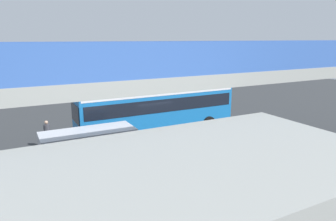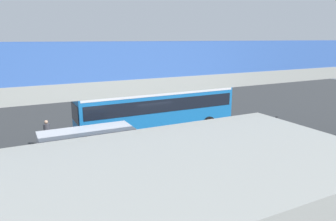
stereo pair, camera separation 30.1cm
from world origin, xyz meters
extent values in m
plane|color=#2D3033|center=(0.00, 0.00, 0.00)|extent=(80.00, 80.00, 0.00)
cube|color=#196BB7|center=(-0.73, -0.20, 1.72)|extent=(11.50, 2.55, 2.86)
cube|color=black|center=(-0.73, -0.20, 2.23)|extent=(11.04, 2.59, 0.90)
cube|color=white|center=(-0.73, -0.20, 3.03)|extent=(11.27, 2.58, 0.20)
cube|color=black|center=(5.04, -0.20, 2.06)|extent=(0.04, 2.24, 1.20)
cylinder|color=black|center=(2.95, 1.08, 0.52)|extent=(1.04, 0.30, 1.04)
cylinder|color=black|center=(2.95, -1.47, 0.52)|extent=(1.04, 0.30, 1.04)
cylinder|color=black|center=(-4.41, 1.08, 0.52)|extent=(1.04, 0.30, 1.04)
cylinder|color=black|center=(-4.41, -1.47, 0.52)|extent=(1.04, 0.30, 1.04)
cube|color=#B7BCC6|center=(5.20, 3.87, 1.12)|extent=(4.80, 1.95, 1.86)
cube|color=black|center=(5.20, 3.87, 1.48)|extent=(4.42, 1.98, 0.56)
cylinder|color=black|center=(6.79, 4.85, 0.34)|extent=(0.68, 0.22, 0.68)
cylinder|color=black|center=(6.79, 2.90, 0.34)|extent=(0.68, 0.22, 0.68)
cylinder|color=black|center=(3.62, 4.85, 0.34)|extent=(0.68, 0.22, 0.68)
cylinder|color=black|center=(3.62, 2.90, 0.34)|extent=(0.68, 0.22, 0.68)
torus|color=black|center=(-8.37, 3.20, 0.36)|extent=(0.72, 0.06, 0.72)
torus|color=black|center=(-9.42, 3.20, 0.36)|extent=(0.72, 0.06, 0.72)
cube|color=black|center=(-8.90, 3.20, 0.54)|extent=(0.89, 0.04, 0.04)
cylinder|color=black|center=(-9.08, 3.20, 0.74)|extent=(0.03, 0.03, 0.40)
cube|color=black|center=(-9.08, 3.20, 0.94)|extent=(0.20, 0.08, 0.04)
cylinder|color=black|center=(-8.50, 3.20, 0.91)|extent=(0.02, 0.44, 0.02)
cylinder|color=#2D2D38|center=(6.79, -0.28, 0.42)|extent=(0.32, 0.32, 0.85)
cylinder|color=#3F3F47|center=(6.79, -0.28, 1.20)|extent=(0.38, 0.38, 0.70)
sphere|color=tan|center=(6.79, -0.28, 1.68)|extent=(0.22, 0.22, 0.22)
cylinder|color=slate|center=(1.78, -2.64, 1.40)|extent=(0.08, 0.08, 2.80)
cube|color=red|center=(1.78, -2.64, 2.50)|extent=(0.04, 0.60, 0.60)
cube|color=silver|center=(-6.00, -3.27, 0.00)|extent=(2.00, 0.20, 0.01)
cube|color=silver|center=(-2.00, -3.27, 0.00)|extent=(2.00, 0.20, 0.01)
cube|color=silver|center=(2.00, -3.27, 0.00)|extent=(2.00, 0.20, 0.01)
cube|color=silver|center=(6.00, -3.27, 0.00)|extent=(2.00, 0.20, 0.01)
cube|color=gray|center=(0.00, 9.55, 5.27)|extent=(28.87, 2.60, 0.50)
cube|color=#3359A5|center=(0.00, 8.30, 6.07)|extent=(28.87, 0.08, 1.10)
cube|color=#3359A5|center=(0.00, 10.80, 6.07)|extent=(28.87, 0.08, 1.10)
cube|color=#192333|center=(5.38, 11.62, 1.89)|extent=(7.65, 0.04, 2.94)
camera|label=1|loc=(8.70, 19.41, 6.73)|focal=33.04mm
camera|label=2|loc=(8.43, 19.54, 6.73)|focal=33.04mm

